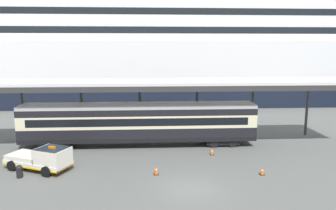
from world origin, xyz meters
TOP-DOWN VIEW (x-y plane):
  - ground_plane at (0.00, 0.00)m, footprint 400.00×400.00m
  - cruise_ship at (15.59, 40.96)m, footprint 130.60×23.51m
  - platform_canopy at (-3.73, 10.67)m, footprint 42.12×5.78m
  - train_carriage at (-3.73, 10.21)m, footprint 22.26×2.81m
  - service_truck at (-10.97, 4.04)m, footprint 5.57×4.01m
  - traffic_cone_near at (5.65, 2.15)m, footprint 0.36×0.36m
  - traffic_cone_mid at (-2.27, 2.62)m, footprint 0.36×0.36m
  - traffic_cone_far at (2.79, 6.98)m, footprint 0.36×0.36m
  - quay_bollard at (-12.25, 2.63)m, footprint 0.48×0.48m

SIDE VIEW (x-z plane):
  - ground_plane at x=0.00m, z-range 0.00..0.00m
  - traffic_cone_near at x=5.65m, z-range -0.01..0.59m
  - traffic_cone_far at x=2.79m, z-range -0.01..0.60m
  - traffic_cone_mid at x=-2.27m, z-range -0.01..0.69m
  - quay_bollard at x=-12.25m, z-range 0.04..1.00m
  - service_truck at x=-10.97m, z-range -0.02..2.00m
  - train_carriage at x=-3.73m, z-range 0.25..4.36m
  - platform_canopy at x=-3.73m, z-range 2.85..9.14m
  - cruise_ship at x=15.59m, z-range -5.92..32.72m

